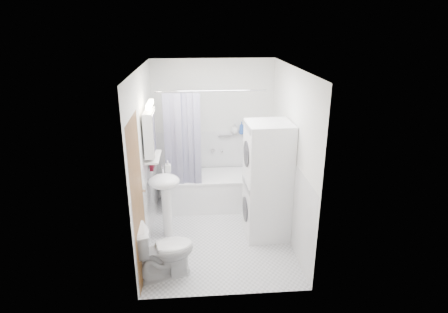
{
  "coord_description": "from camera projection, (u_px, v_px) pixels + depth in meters",
  "views": [
    {
      "loc": [
        -0.31,
        -4.77,
        2.96
      ],
      "look_at": [
        0.09,
        0.15,
        1.16
      ],
      "focal_mm": 30.0,
      "sensor_mm": 36.0,
      "label": 1
    }
  ],
  "objects": [
    {
      "name": "toilet",
      "position": [
        164.0,
        250.0,
        4.5
      ],
      "size": [
        0.81,
        0.59,
        0.71
      ],
      "primitive_type": "imported",
      "rotation": [
        0.0,
        0.0,
        1.85
      ],
      "color": "white",
      "rests_on": "ground"
    },
    {
      "name": "wainscot",
      "position": [
        217.0,
        189.0,
        5.57
      ],
      "size": [
        1.98,
        2.58,
        2.58
      ],
      "color": "white",
      "rests_on": "ground"
    },
    {
      "name": "shower_curtain",
      "position": [
        183.0,
        141.0,
        5.64
      ],
      "size": [
        0.55,
        0.02,
        1.45
      ],
      "color": "#161448",
      "rests_on": "curtain_rod"
    },
    {
      "name": "floor",
      "position": [
        219.0,
        234.0,
        5.5
      ],
      "size": [
        2.6,
        2.6,
        0.0
      ],
      "primitive_type": "plane",
      "color": "silver",
      "rests_on": "ground"
    },
    {
      "name": "soap_pump",
      "position": [
        168.0,
        169.0,
        5.36
      ],
      "size": [
        0.08,
        0.17,
        0.08
      ],
      "primitive_type": "imported",
      "color": "gray",
      "rests_on": "sink"
    },
    {
      "name": "sink",
      "position": [
        165.0,
        191.0,
        5.26
      ],
      "size": [
        0.44,
        0.37,
        1.04
      ],
      "color": "white",
      "rests_on": "ground"
    },
    {
      "name": "shampoo_a",
      "position": [
        234.0,
        130.0,
        6.27
      ],
      "size": [
        0.13,
        0.17,
        0.13
      ],
      "primitive_type": "imported",
      "color": "gray",
      "rests_on": "shower_caddy"
    },
    {
      "name": "shelf_bottle",
      "position": [
        152.0,
        157.0,
        4.96
      ],
      "size": [
        0.07,
        0.18,
        0.07
      ],
      "primitive_type": "imported",
      "color": "gray",
      "rests_on": "shelf"
    },
    {
      "name": "shelf_cup",
      "position": [
        154.0,
        150.0,
        5.21
      ],
      "size": [
        0.1,
        0.09,
        0.1
      ],
      "primitive_type": "imported",
      "color": "gray",
      "rests_on": "shelf"
    },
    {
      "name": "medicine_cabinet",
      "position": [
        150.0,
        131.0,
        4.99
      ],
      "size": [
        0.13,
        0.5,
        0.71
      ],
      "color": "white",
      "rests_on": "room_walls"
    },
    {
      "name": "room_walls",
      "position": [
        218.0,
        138.0,
        4.99
      ],
      "size": [
        2.6,
        2.6,
        2.6
      ],
      "color": "silver",
      "rests_on": "ground"
    },
    {
      "name": "towel",
      "position": [
        151.0,
        143.0,
        5.31
      ],
      "size": [
        0.07,
        0.3,
        0.74
      ],
      "color": "#5B1020",
      "rests_on": "room_walls"
    },
    {
      "name": "shampoo_b",
      "position": [
        242.0,
        132.0,
        6.29
      ],
      "size": [
        0.08,
        0.21,
        0.08
      ],
      "primitive_type": "imported",
      "color": "#2B54AF",
      "rests_on": "shower_caddy"
    },
    {
      "name": "shower_caddy",
      "position": [
        225.0,
        135.0,
        6.29
      ],
      "size": [
        0.22,
        0.06,
        0.02
      ],
      "primitive_type": "cube",
      "color": "silver",
      "rests_on": "room_walls"
    },
    {
      "name": "washer_dryer",
      "position": [
        267.0,
        181.0,
        5.23
      ],
      "size": [
        0.63,
        0.62,
        1.69
      ],
      "rotation": [
        0.0,
        0.0,
        0.04
      ],
      "color": "white",
      "rests_on": "ground"
    },
    {
      "name": "shelf",
      "position": [
        153.0,
        157.0,
        5.12
      ],
      "size": [
        0.18,
        0.54,
        0.02
      ],
      "primitive_type": "cube",
      "color": "silver",
      "rests_on": "room_walls"
    },
    {
      "name": "tub_spout",
      "position": [
        222.0,
        150.0,
        6.39
      ],
      "size": [
        0.04,
        0.12,
        0.04
      ],
      "primitive_type": "cylinder",
      "rotation": [
        1.57,
        0.0,
        0.0
      ],
      "color": "silver",
      "rests_on": "room_walls"
    },
    {
      "name": "bathtub",
      "position": [
        211.0,
        189.0,
        6.26
      ],
      "size": [
        1.44,
        0.68,
        0.55
      ],
      "color": "white",
      "rests_on": "ground"
    },
    {
      "name": "curtain_rod",
      "position": [
        211.0,
        91.0,
        5.41
      ],
      "size": [
        1.62,
        0.02,
        0.02
      ],
      "primitive_type": "cylinder",
      "rotation": [
        0.0,
        1.57,
        0.0
      ],
      "color": "silver",
      "rests_on": "room_walls"
    },
    {
      "name": "door",
      "position": [
        144.0,
        191.0,
        4.58
      ],
      "size": [
        0.05,
        2.0,
        2.0
      ],
      "color": "brown",
      "rests_on": "ground"
    }
  ]
}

